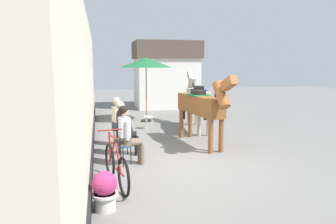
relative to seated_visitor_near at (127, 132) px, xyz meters
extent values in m
plane|color=slate|center=(1.58, 2.85, -0.78)|extent=(40.00, 40.00, 0.00)
cube|color=beige|center=(-0.97, 1.35, 0.92)|extent=(0.30, 14.00, 3.40)
cube|color=black|center=(-0.95, 1.35, -0.60)|extent=(0.34, 14.00, 0.36)
cube|color=silver|center=(2.98, 9.81, 0.52)|extent=(3.20, 2.40, 2.60)
cube|color=brown|center=(2.98, 9.81, 2.27)|extent=(3.40, 2.60, 0.90)
cylinder|color=#194C99|center=(-0.06, -0.01, -0.31)|extent=(0.34, 0.34, 0.03)
cylinder|color=black|center=(0.07, 0.01, -0.55)|extent=(0.02, 0.02, 0.45)
cylinder|color=black|center=(-0.15, 0.10, -0.55)|extent=(0.02, 0.02, 0.45)
cylinder|color=black|center=(-0.12, -0.14, -0.55)|extent=(0.02, 0.02, 0.45)
cube|color=brown|center=(-0.06, -0.01, -0.20)|extent=(0.29, 0.35, 0.20)
cube|color=silver|center=(-0.06, -0.01, 0.12)|extent=(0.27, 0.37, 0.44)
sphere|color=tan|center=(-0.06, -0.01, 0.47)|extent=(0.20, 0.20, 0.20)
sphere|color=black|center=(-0.08, -0.01, 0.50)|extent=(0.22, 0.22, 0.22)
cylinder|color=brown|center=(0.11, 0.10, -0.25)|extent=(0.40, 0.19, 0.13)
cylinder|color=brown|center=(0.30, 0.13, -0.55)|extent=(0.11, 0.11, 0.46)
cylinder|color=brown|center=(0.14, -0.06, -0.25)|extent=(0.40, 0.19, 0.13)
cylinder|color=brown|center=(0.32, -0.03, -0.55)|extent=(0.11, 0.11, 0.46)
cylinder|color=silver|center=(-0.07, 0.19, 0.07)|extent=(0.09, 0.09, 0.42)
cylinder|color=silver|center=(-0.01, -0.20, 0.07)|extent=(0.09, 0.09, 0.42)
cylinder|color=gold|center=(-0.07, 0.88, -0.31)|extent=(0.34, 0.34, 0.03)
cylinder|color=black|center=(0.07, 0.86, -0.55)|extent=(0.02, 0.02, 0.45)
cylinder|color=black|center=(-0.12, 1.01, -0.55)|extent=(0.02, 0.02, 0.45)
cylinder|color=black|center=(-0.16, 0.77, -0.55)|extent=(0.02, 0.02, 0.45)
cube|color=black|center=(-0.07, 0.88, -0.20)|extent=(0.28, 0.35, 0.20)
cube|color=black|center=(-0.07, 0.88, 0.12)|extent=(0.26, 0.37, 0.44)
sphere|color=tan|center=(-0.07, 0.88, 0.47)|extent=(0.20, 0.20, 0.20)
sphere|color=#B2A38E|center=(-0.09, 0.89, 0.50)|extent=(0.22, 0.22, 0.22)
cylinder|color=black|center=(0.13, 0.94, -0.25)|extent=(0.39, 0.18, 0.13)
cylinder|color=black|center=(0.32, 0.91, -0.55)|extent=(0.11, 0.11, 0.46)
cylinder|color=black|center=(0.11, 0.78, -0.25)|extent=(0.39, 0.18, 0.13)
cylinder|color=black|center=(0.29, 0.75, -0.55)|extent=(0.11, 0.11, 0.46)
cylinder|color=black|center=(-0.02, 1.08, 0.07)|extent=(0.09, 0.09, 0.42)
cylinder|color=black|center=(-0.08, 0.68, 0.07)|extent=(0.09, 0.09, 0.42)
cylinder|color=black|center=(-0.11, 1.90, -0.31)|extent=(0.34, 0.34, 0.03)
cylinder|color=black|center=(0.02, 1.94, -0.55)|extent=(0.02, 0.02, 0.45)
cylinder|color=black|center=(-0.21, 2.00, -0.55)|extent=(0.02, 0.02, 0.45)
cylinder|color=black|center=(-0.14, 1.76, -0.55)|extent=(0.02, 0.02, 0.45)
cube|color=#2D3851|center=(-0.11, 1.90, -0.20)|extent=(0.32, 0.37, 0.20)
cube|color=beige|center=(-0.11, 1.90, 0.12)|extent=(0.30, 0.39, 0.44)
sphere|color=tan|center=(-0.11, 1.90, 0.47)|extent=(0.20, 0.20, 0.20)
sphere|color=#B2A38E|center=(-0.13, 1.89, 0.50)|extent=(0.22, 0.22, 0.22)
cylinder|color=#2D3851|center=(0.05, 2.03, -0.25)|extent=(0.40, 0.23, 0.13)
cylinder|color=#2D3851|center=(0.23, 2.08, -0.55)|extent=(0.11, 0.11, 0.46)
cylinder|color=#2D3851|center=(0.09, 1.87, -0.25)|extent=(0.40, 0.23, 0.13)
cylinder|color=#2D3851|center=(0.28, 1.92, -0.55)|extent=(0.11, 0.11, 0.46)
cylinder|color=beige|center=(-0.14, 2.10, 0.07)|extent=(0.09, 0.09, 0.42)
cylinder|color=beige|center=(-0.04, 1.71, 0.07)|extent=(0.09, 0.09, 0.42)
cube|color=brown|center=(2.21, 1.53, 0.38)|extent=(0.76, 2.24, 0.52)
cylinder|color=brown|center=(2.51, 0.58, -0.33)|extent=(0.13, 0.13, 0.90)
cylinder|color=brown|center=(2.20, 0.53, -0.33)|extent=(0.13, 0.13, 0.90)
cylinder|color=brown|center=(2.22, 2.50, -0.33)|extent=(0.13, 0.13, 0.90)
cylinder|color=brown|center=(1.91, 2.45, -0.33)|extent=(0.13, 0.13, 0.90)
cylinder|color=brown|center=(2.39, 0.34, 0.77)|extent=(0.37, 0.67, 0.73)
cube|color=brown|center=(2.44, 0.00, 1.08)|extent=(0.26, 0.55, 0.40)
cube|color=black|center=(2.39, 0.36, 0.91)|extent=(0.13, 0.63, 0.48)
cylinder|color=black|center=(2.04, 2.65, 0.11)|extent=(0.11, 0.11, 0.65)
cube|color=#197238|center=(2.20, 1.62, 0.66)|extent=(0.58, 0.67, 0.03)
cube|color=black|center=(2.20, 1.62, 0.73)|extent=(0.34, 0.48, 0.12)
cube|color=#B2A899|center=(2.79, 3.48, 0.38)|extent=(0.66, 2.23, 0.52)
cylinder|color=#B2A899|center=(2.73, 4.47, -0.33)|extent=(0.13, 0.13, 0.90)
cylinder|color=#B2A899|center=(3.04, 4.44, -0.33)|extent=(0.13, 0.13, 0.90)
cylinder|color=#B2A899|center=(2.53, 2.54, -0.33)|extent=(0.13, 0.13, 0.90)
cylinder|color=#B2A899|center=(2.84, 2.51, -0.33)|extent=(0.13, 0.13, 0.90)
cylinder|color=#B2A899|center=(2.91, 4.67, 0.77)|extent=(0.34, 0.66, 0.73)
cube|color=#B2A899|center=(2.94, 5.01, 1.08)|extent=(0.23, 0.54, 0.40)
cube|color=black|center=(2.91, 4.65, 0.91)|extent=(0.10, 0.63, 0.48)
cylinder|color=black|center=(2.67, 2.34, 0.11)|extent=(0.11, 0.11, 0.65)
cube|color=navy|center=(2.78, 3.38, 0.66)|extent=(0.56, 0.65, 0.03)
cube|color=black|center=(2.78, 3.38, 0.73)|extent=(0.32, 0.47, 0.12)
cylinder|color=beige|center=(-0.57, -2.25, -0.64)|extent=(0.34, 0.34, 0.28)
cylinder|color=beige|center=(-0.57, -2.25, -0.52)|extent=(0.43, 0.43, 0.04)
sphere|color=#B22D66|center=(-0.57, -2.25, -0.34)|extent=(0.40, 0.40, 0.40)
torus|color=black|center=(-0.43, -0.75, -0.42)|extent=(0.18, 0.71, 0.71)
torus|color=black|center=(-0.23, -1.79, -0.42)|extent=(0.18, 0.71, 0.71)
cylinder|color=maroon|center=(-0.38, -1.04, -0.11)|extent=(0.13, 0.50, 0.60)
cylinder|color=maroon|center=(-0.30, -1.43, -0.14)|extent=(0.10, 0.36, 0.55)
cylinder|color=maroon|center=(-0.35, -1.20, 0.15)|extent=(0.19, 0.79, 0.09)
cylinder|color=maroon|center=(-0.28, -1.53, -0.41)|extent=(0.14, 0.52, 0.06)
cylinder|color=maroon|center=(-0.43, -0.78, -0.12)|extent=(0.05, 0.09, 0.60)
cylinder|color=maroon|center=(-0.42, -0.80, 0.23)|extent=(0.50, 0.12, 0.03)
cube|color=black|center=(-0.27, -1.59, 0.17)|extent=(0.14, 0.22, 0.06)
cylinder|color=black|center=(1.28, 5.63, -0.75)|extent=(0.44, 0.44, 0.06)
cylinder|color=olive|center=(1.28, 5.63, 0.32)|extent=(0.04, 0.04, 2.20)
cone|color=#1E6638|center=(1.28, 5.63, 1.60)|extent=(2.10, 2.10, 0.40)
cylinder|color=white|center=(1.11, 4.04, -0.33)|extent=(0.32, 0.32, 0.03)
cylinder|color=silver|center=(1.24, 4.04, -0.56)|extent=(0.02, 0.02, 0.43)
cylinder|color=silver|center=(1.04, 4.16, -0.56)|extent=(0.02, 0.02, 0.43)
cylinder|color=silver|center=(1.04, 3.93, -0.56)|extent=(0.02, 0.02, 0.43)
camera|label=1|loc=(-0.62, -7.21, 1.53)|focal=34.41mm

